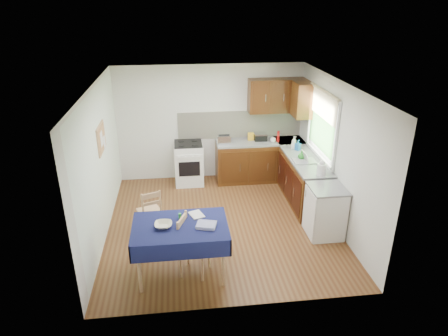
{
  "coord_description": "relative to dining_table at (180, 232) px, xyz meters",
  "views": [
    {
      "loc": [
        -0.7,
        -6.16,
        3.78
      ],
      "look_at": [
        0.05,
        0.07,
        1.06
      ],
      "focal_mm": 32.0,
      "sensor_mm": 36.0,
      "label": 1
    }
  ],
  "objects": [
    {
      "name": "kettle",
      "position": [
        2.48,
        1.24,
        0.31
      ],
      "size": [
        0.16,
        0.16,
        0.27
      ],
      "color": "white",
      "rests_on": "worktop_right"
    },
    {
      "name": "fridge",
      "position": [
        2.44,
        0.76,
        -0.27
      ],
      "size": [
        0.58,
        0.6,
        0.89
      ],
      "color": "white",
      "rests_on": "ground"
    },
    {
      "name": "corkboard",
      "position": [
        -1.24,
        1.61,
        0.89
      ],
      "size": [
        0.04,
        0.62,
        0.47
      ],
      "color": "tan",
      "rests_on": "wall_left"
    },
    {
      "name": "worktop_back",
      "position": [
        1.79,
        3.11,
        0.17
      ],
      "size": [
        1.9,
        0.6,
        0.04
      ],
      "primitive_type": "cube",
      "color": "slate",
      "rests_on": "base_cabinets"
    },
    {
      "name": "window",
      "position": [
        2.71,
        2.01,
        0.94
      ],
      "size": [
        0.04,
        1.48,
        1.26
      ],
      "color": "#285523",
      "rests_on": "wall_right"
    },
    {
      "name": "sandwich_press",
      "position": [
        1.8,
        3.17,
        0.27
      ],
      "size": [
        0.27,
        0.23,
        0.16
      ],
      "rotation": [
        0.0,
        0.0,
        0.13
      ],
      "color": "black",
      "rests_on": "worktop_back"
    },
    {
      "name": "soap_bottle_b",
      "position": [
        2.43,
        2.48,
        0.29
      ],
      "size": [
        0.13,
        0.13,
        0.21
      ],
      "primitive_type": "imported",
      "rotation": [
        0.0,
        0.0,
        2.28
      ],
      "color": "#1D60AE",
      "rests_on": "worktop_right"
    },
    {
      "name": "wall_front",
      "position": [
        0.74,
        -0.79,
        0.54
      ],
      "size": [
        4.0,
        0.02,
        2.5
      ],
      "primitive_type": "cube",
      "color": "silver",
      "rests_on": "ground"
    },
    {
      "name": "splashback",
      "position": [
        1.39,
        3.4,
        0.49
      ],
      "size": [
        2.7,
        0.02,
        0.6
      ],
      "primitive_type": "cube",
      "color": "beige",
      "rests_on": "wall_back"
    },
    {
      "name": "wall_left",
      "position": [
        -1.26,
        1.31,
        0.54
      ],
      "size": [
        0.02,
        4.2,
        2.5
      ],
      "primitive_type": "cube",
      "color": "white",
      "rests_on": "ground"
    },
    {
      "name": "wall_back",
      "position": [
        0.74,
        3.41,
        0.54
      ],
      "size": [
        4.0,
        0.02,
        2.5
      ],
      "primitive_type": "cube",
      "color": "silver",
      "rests_on": "ground"
    },
    {
      "name": "yellow_packet",
      "position": [
        1.59,
        3.19,
        0.27
      ],
      "size": [
        0.14,
        0.11,
        0.16
      ],
      "primitive_type": "cube",
      "rotation": [
        0.0,
        0.0,
        0.29
      ],
      "color": "yellow",
      "rests_on": "worktop_back"
    },
    {
      "name": "dining_table",
      "position": [
        0.0,
        0.0,
        0.0
      ],
      "size": [
        1.35,
        0.91,
        0.82
      ],
      "rotation": [
        0.0,
        0.0,
        0.36
      ],
      "color": "#0E0F39",
      "rests_on": "ground"
    },
    {
      "name": "chair_near",
      "position": [
        0.15,
        0.01,
        -0.22
      ],
      "size": [
        0.53,
        0.53,
        0.92
      ],
      "rotation": [
        0.0,
        0.0,
        1.2
      ],
      "color": "tan",
      "rests_on": "ground"
    },
    {
      "name": "chair_far",
      "position": [
        -0.5,
        1.15,
        -0.27
      ],
      "size": [
        0.48,
        0.48,
        0.84
      ],
      "rotation": [
        0.0,
        0.0,
        3.5
      ],
      "color": "tan",
      "rests_on": "ground"
    },
    {
      "name": "ceiling",
      "position": [
        0.74,
        1.31,
        1.79
      ],
      "size": [
        4.0,
        4.2,
        0.02
      ],
      "primitive_type": "cube",
      "color": "silver",
      "rests_on": "wall_back"
    },
    {
      "name": "cup",
      "position": [
        2.04,
        2.99,
        0.24
      ],
      "size": [
        0.14,
        0.14,
        0.09
      ],
      "primitive_type": "imported",
      "rotation": [
        0.0,
        0.0,
        -0.23
      ],
      "color": "white",
      "rests_on": "worktop_back"
    },
    {
      "name": "tea_towel",
      "position": [
        0.36,
        -0.08,
        0.13
      ],
      "size": [
        0.31,
        0.27,
        0.05
      ],
      "primitive_type": "cube",
      "rotation": [
        0.0,
        0.0,
        -0.28
      ],
      "color": "navy",
      "rests_on": "dining_table"
    },
    {
      "name": "sauce_bottle",
      "position": [
        2.16,
        3.02,
        0.31
      ],
      "size": [
        0.05,
        0.05,
        0.23
      ],
      "primitive_type": "cylinder",
      "color": "red",
      "rests_on": "worktop_back"
    },
    {
      "name": "toaster",
      "position": [
        0.99,
        3.01,
        0.29
      ],
      "size": [
        0.28,
        0.17,
        0.21
      ],
      "rotation": [
        0.0,
        0.0,
        -0.24
      ],
      "color": "silver",
      "rests_on": "worktop_back"
    },
    {
      "name": "stove",
      "position": [
        0.24,
        3.11,
        -0.25
      ],
      "size": [
        0.6,
        0.61,
        0.92
      ],
      "color": "white",
      "rests_on": "ground"
    },
    {
      "name": "floor",
      "position": [
        0.74,
        1.31,
        -0.71
      ],
      "size": [
        4.2,
        4.2,
        0.0
      ],
      "primitive_type": "plane",
      "color": "#502B15",
      "rests_on": "ground"
    },
    {
      "name": "plate_bowl",
      "position": [
        -0.23,
        -0.01,
        0.14
      ],
      "size": [
        0.25,
        0.25,
        0.06
      ],
      "primitive_type": "imported",
      "rotation": [
        0.0,
        0.0,
        -0.03
      ],
      "color": "beige",
      "rests_on": "dining_table"
    },
    {
      "name": "soap_bottle_a",
      "position": [
        2.36,
        2.54,
        0.32
      ],
      "size": [
        0.15,
        0.15,
        0.27
      ],
      "primitive_type": "imported",
      "rotation": [
        0.0,
        0.0,
        0.95
      ],
      "color": "white",
      "rests_on": "worktop_right"
    },
    {
      "name": "worktop_corner",
      "position": [
        2.44,
        3.11,
        0.17
      ],
      "size": [
        0.6,
        0.6,
        0.04
      ],
      "primitive_type": "cube",
      "color": "slate",
      "rests_on": "base_cabinets"
    },
    {
      "name": "soap_bottle_c",
      "position": [
        2.36,
        1.99,
        0.28
      ],
      "size": [
        0.15,
        0.15,
        0.18
      ],
      "primitive_type": "imported",
      "rotation": [
        0.0,
        0.0,
        3.08
      ],
      "color": "#268B25",
      "rests_on": "worktop_right"
    },
    {
      "name": "book",
      "position": [
        0.16,
        0.22,
        0.11
      ],
      "size": [
        0.25,
        0.29,
        0.02
      ],
      "primitive_type": "imported",
      "rotation": [
        0.0,
        0.0,
        0.36
      ],
      "color": "white",
      "rests_on": "dining_table"
    },
    {
      "name": "spice_jar",
      "position": [
        0.01,
        0.18,
        0.15
      ],
      "size": [
        0.04,
        0.04,
        0.09
      ],
      "primitive_type": "cylinder",
      "color": "#268C36",
      "rests_on": "dining_table"
    },
    {
      "name": "dish_rack",
      "position": [
        2.38,
        1.87,
        0.21
      ],
      "size": [
        0.41,
        0.32,
        0.2
      ],
      "rotation": [
        0.0,
        0.0,
        0.39
      ],
      "color": "#97979C",
      "rests_on": "worktop_right"
    },
    {
      "name": "wall_right",
      "position": [
        2.74,
        1.31,
        0.54
      ],
      "size": [
        0.02,
        4.2,
        2.5
      ],
      "primitive_type": "cube",
      "color": "silver",
      "rests_on": "ground"
    },
    {
      "name": "base_cabinets",
      "position": [
        2.09,
        2.57,
        -0.28
      ],
      "size": [
        1.9,
        2.3,
        0.86
      ],
      "color": "#351509",
      "rests_on": "ground"
    },
    {
      "name": "worktop_right",
      "position": [
        2.44,
        1.96,
        0.17
      ],
      "size": [
        0.6,
        1.7,
        0.04
      ],
      "primitive_type": "cube",
      "color": "slate",
      "rests_on": "base_cabinets"
    },
    {
      "name": "upper_cabinets",
      "position": [
        2.26,
        3.11,
        1.14
      ],
      "size": [
        1.2,
        0.85,
        0.7
      ],
      "color": "#351509",
      "rests_on": "wall_back"
    }
  ]
}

